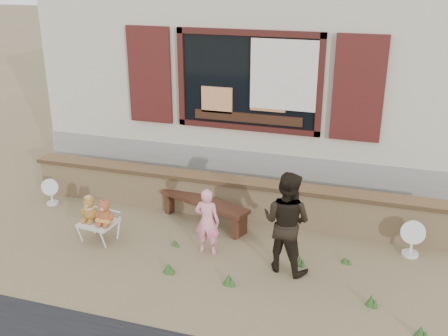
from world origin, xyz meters
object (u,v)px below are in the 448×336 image
(adult, at_px, (286,222))
(bench, at_px, (204,206))
(teddy_bear_left, at_px, (89,208))
(teddy_bear_right, at_px, (105,212))
(folding_chair, at_px, (98,224))
(child, at_px, (207,221))

(adult, bearing_deg, bench, -16.74)
(teddy_bear_left, height_order, teddy_bear_right, teddy_bear_right)
(folding_chair, bearing_deg, bench, 44.53)
(teddy_bear_right, xyz_separation_m, child, (1.52, 0.17, -0.01))
(child, bearing_deg, adult, 172.91)
(bench, height_order, child, child)
(bench, relative_size, adult, 1.13)
(bench, height_order, adult, adult)
(child, xyz_separation_m, adult, (1.15, -0.09, 0.21))
(bench, relative_size, folding_chair, 2.91)
(teddy_bear_right, distance_m, child, 1.53)
(teddy_bear_left, distance_m, child, 1.81)
(teddy_bear_left, relative_size, teddy_bear_right, 0.98)
(child, relative_size, adult, 0.70)
(child, distance_m, adult, 1.17)
(teddy_bear_left, distance_m, adult, 2.95)
(adult, bearing_deg, teddy_bear_left, 16.48)
(teddy_bear_right, relative_size, child, 0.40)
(bench, bearing_deg, child, -46.98)
(teddy_bear_left, bearing_deg, bench, 41.33)
(child, bearing_deg, bench, -70.36)
(folding_chair, distance_m, teddy_bear_right, 0.27)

